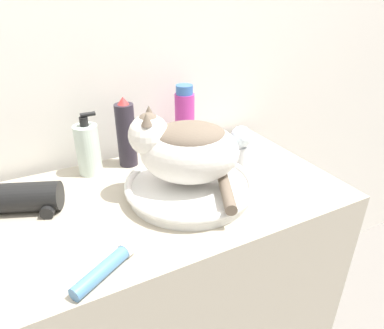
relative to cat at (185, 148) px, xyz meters
The scene contains 10 objects.
wall_back 0.40m from the cat, 95.31° to the left, with size 8.00×0.05×2.40m.
vanity_counter 0.57m from the cat, 140.09° to the left, with size 0.90×0.53×0.87m.
sink_basin 0.11m from the cat, 22.04° to the right, with size 0.34×0.34×0.04m.
cat is the anchor object (origin of this frame).
faucet 0.22m from the cat, 15.78° to the left, with size 0.15×0.08×0.14m.
shampoo_bottle_tall 0.26m from the cat, 63.87° to the left, with size 0.06×0.06×0.22m.
soap_pump_bottle 0.31m from the cat, 130.09° to the left, with size 0.07×0.07×0.18m.
hairspray_can_black 0.25m from the cat, 109.07° to the left, with size 0.06×0.06×0.21m.
cream_tube 0.34m from the cat, 144.89° to the right, with size 0.14×0.10×0.03m.
hair_dryer 0.40m from the cat, 163.44° to the left, with size 0.19×0.14×0.07m.
Camera 1 is at (-0.31, -0.45, 1.36)m, focal length 32.00 mm.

